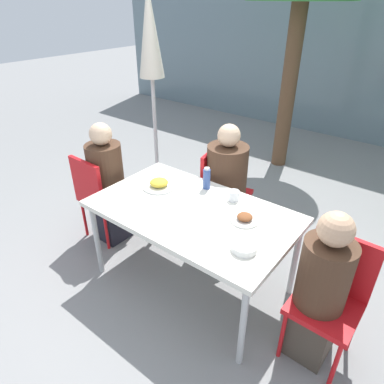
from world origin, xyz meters
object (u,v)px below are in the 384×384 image
object	(u,v)px
chair_left	(98,193)
person_left	(108,187)
person_far	(226,188)
bottle	(207,179)
salad_bowl	(244,247)
drinking_cup	(234,196)
closed_umbrella	(151,50)
chair_right	(332,291)
chair_far	(220,187)
person_right	(320,293)

from	to	relation	value
chair_left	person_left	size ratio (longest dim) A/B	0.74
person_left	person_far	world-z (taller)	person_left
bottle	salad_bowl	world-z (taller)	bottle
drinking_cup	salad_bowl	distance (m)	0.61
closed_umbrella	drinking_cup	world-z (taller)	closed_umbrella
closed_umbrella	salad_bowl	size ratio (longest dim) A/B	13.73
chair_left	salad_bowl	world-z (taller)	chair_left
chair_right	salad_bowl	bearing A→B (deg)	24.83
chair_left	chair_far	size ratio (longest dim) A/B	1.00
closed_umbrella	chair_far	bearing A→B (deg)	-15.36
chair_left	drinking_cup	distance (m)	1.32
person_left	drinking_cup	size ratio (longest dim) A/B	14.07
closed_umbrella	chair_right	bearing A→B (deg)	-22.19
person_far	drinking_cup	distance (m)	0.56
person_right	person_far	world-z (taller)	person_far
chair_right	bottle	distance (m)	1.24
person_far	drinking_cup	bearing A→B (deg)	27.24
chair_far	drinking_cup	xyz separation A→B (m)	(0.41, -0.43, 0.25)
person_left	chair_far	size ratio (longest dim) A/B	1.35
chair_far	closed_umbrella	distance (m)	1.62
closed_umbrella	chair_left	bearing A→B (deg)	-74.85
person_left	chair_right	xyz separation A→B (m)	(2.08, 0.04, -0.04)
person_right	drinking_cup	size ratio (longest dim) A/B	13.28
chair_far	closed_umbrella	size ratio (longest dim) A/B	0.39
person_left	person_far	xyz separation A→B (m)	(0.87, 0.69, -0.02)
chair_far	drinking_cup	size ratio (longest dim) A/B	10.46
drinking_cup	closed_umbrella	bearing A→B (deg)	154.35
chair_far	bottle	size ratio (longest dim) A/B	4.69
person_far	salad_bowl	world-z (taller)	person_far
chair_right	drinking_cup	world-z (taller)	chair_right
person_far	bottle	world-z (taller)	person_far
chair_far	bottle	world-z (taller)	bottle
person_right	chair_far	bearing A→B (deg)	-29.99
chair_left	person_left	xyz separation A→B (m)	(0.05, 0.08, 0.04)
person_far	closed_umbrella	xyz separation A→B (m)	(-1.22, 0.34, 1.08)
chair_right	person_right	xyz separation A→B (m)	(-0.05, -0.08, 0.01)
chair_left	chair_far	world-z (taller)	same
person_right	closed_umbrella	xyz separation A→B (m)	(-2.38, 1.07, 1.09)
chair_left	person_far	size ratio (longest dim) A/B	0.75
salad_bowl	chair_left	bearing A→B (deg)	176.12
bottle	salad_bowl	xyz separation A→B (m)	(0.66, -0.50, -0.07)
drinking_cup	chair_left	bearing A→B (deg)	-163.50
person_right	drinking_cup	world-z (taller)	person_right
person_far	salad_bowl	distance (m)	1.14
salad_bowl	person_right	bearing A→B (deg)	17.43
person_left	closed_umbrella	world-z (taller)	closed_umbrella
chair_right	person_far	size ratio (longest dim) A/B	0.75
person_left	drinking_cup	xyz separation A→B (m)	(1.19, 0.29, 0.20)
person_right	salad_bowl	xyz separation A→B (m)	(-0.47, -0.15, 0.22)
person_left	chair_far	bearing A→B (deg)	43.62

